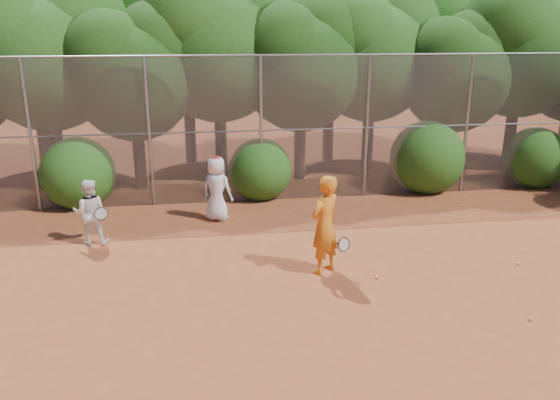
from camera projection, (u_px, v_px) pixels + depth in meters
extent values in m
plane|color=brown|center=(354.00, 295.00, 10.03)|extent=(80.00, 80.00, 0.00)
cylinder|color=gray|center=(31.00, 137.00, 14.09)|extent=(0.09, 0.09, 4.00)
cylinder|color=gray|center=(149.00, 134.00, 14.52)|extent=(0.09, 0.09, 4.00)
cylinder|color=gray|center=(261.00, 131.00, 14.94)|extent=(0.09, 0.09, 4.00)
cylinder|color=gray|center=(367.00, 128.00, 15.36)|extent=(0.09, 0.09, 4.00)
cylinder|color=gray|center=(467.00, 125.00, 15.79)|extent=(0.09, 0.09, 4.00)
cylinder|color=gray|center=(298.00, 55.00, 14.48)|extent=(20.00, 0.05, 0.05)
cylinder|color=gray|center=(297.00, 130.00, 15.08)|extent=(20.00, 0.04, 0.04)
cube|color=slate|center=(297.00, 130.00, 15.08)|extent=(20.00, 0.02, 4.00)
cylinder|color=black|center=(57.00, 145.00, 16.67)|extent=(0.38, 0.38, 2.52)
sphere|color=#1E4D13|center=(47.00, 62.00, 15.93)|extent=(4.03, 4.03, 4.03)
sphere|color=#1E4D13|center=(74.00, 26.00, 16.11)|extent=(3.23, 3.23, 3.23)
sphere|color=#1E4D13|center=(14.00, 33.00, 15.30)|extent=(3.02, 3.02, 3.02)
cylinder|color=black|center=(139.00, 153.00, 16.42)|extent=(0.36, 0.36, 2.17)
sphere|color=black|center=(133.00, 81.00, 15.78)|extent=(3.47, 3.47, 3.47)
sphere|color=black|center=(157.00, 50.00, 15.94)|extent=(2.78, 2.78, 2.78)
sphere|color=black|center=(108.00, 57.00, 15.23)|extent=(2.60, 2.60, 2.60)
cylinder|color=black|center=(221.00, 136.00, 17.64)|extent=(0.39, 0.39, 2.66)
sphere|color=#1E4D13|center=(218.00, 53.00, 16.85)|extent=(4.26, 4.26, 4.26)
sphere|color=#1E4D13|center=(243.00, 17.00, 17.05)|extent=(3.40, 3.40, 3.40)
sphere|color=#1E4D13|center=(192.00, 24.00, 16.19)|extent=(3.19, 3.19, 3.19)
cylinder|color=black|center=(300.00, 144.00, 17.49)|extent=(0.37, 0.37, 2.27)
sphere|color=black|center=(301.00, 73.00, 16.81)|extent=(3.64, 3.64, 3.64)
sphere|color=black|center=(322.00, 42.00, 16.98)|extent=(2.91, 2.91, 2.91)
sphere|color=black|center=(282.00, 49.00, 16.24)|extent=(2.73, 2.73, 2.73)
cylinder|color=black|center=(368.00, 134.00, 18.57)|extent=(0.38, 0.38, 2.45)
sphere|color=#1E4D13|center=(371.00, 62.00, 17.84)|extent=(3.92, 3.92, 3.92)
sphere|color=#1E4D13|center=(392.00, 30.00, 18.02)|extent=(3.14, 3.14, 3.14)
sphere|color=#1E4D13|center=(355.00, 37.00, 17.23)|extent=(2.94, 2.94, 2.94)
cylinder|color=black|center=(449.00, 143.00, 18.03)|extent=(0.36, 0.36, 2.10)
sphere|color=black|center=(456.00, 80.00, 17.41)|extent=(3.36, 3.36, 3.36)
sphere|color=black|center=(473.00, 52.00, 17.57)|extent=(2.69, 2.69, 2.69)
sphere|color=black|center=(443.00, 58.00, 16.88)|extent=(2.52, 2.52, 2.52)
cylinder|color=black|center=(511.00, 130.00, 18.88)|extent=(0.39, 0.39, 2.59)
sphere|color=#1E4D13|center=(520.00, 55.00, 18.11)|extent=(4.14, 4.14, 4.14)
sphere|color=#1E4D13|center=(540.00, 22.00, 18.30)|extent=(3.32, 3.32, 3.32)
sphere|color=#1E4D13|center=(508.00, 29.00, 17.46)|extent=(3.11, 3.11, 3.11)
cylinder|color=black|center=(42.00, 131.00, 18.68)|extent=(0.39, 0.39, 2.62)
sphere|color=#1E4D13|center=(32.00, 53.00, 17.91)|extent=(4.20, 4.20, 4.20)
sphere|color=#1E4D13|center=(58.00, 20.00, 18.10)|extent=(3.36, 3.36, 3.36)
sphere|color=#1E4D13|center=(1.00, 26.00, 17.25)|extent=(3.15, 3.15, 3.15)
cylinder|color=black|center=(190.00, 124.00, 19.55)|extent=(0.40, 0.40, 2.80)
sphere|color=#1E4D13|center=(186.00, 44.00, 18.72)|extent=(4.48, 4.48, 4.48)
sphere|color=#1E4D13|center=(210.00, 10.00, 18.93)|extent=(3.58, 3.58, 3.58)
sphere|color=#1E4D13|center=(160.00, 16.00, 18.02)|extent=(3.36, 3.36, 3.36)
cylinder|color=black|center=(328.00, 126.00, 19.92)|extent=(0.38, 0.38, 2.52)
sphere|color=#1E4D13|center=(330.00, 56.00, 19.18)|extent=(4.03, 4.03, 4.03)
sphere|color=#1E4D13|center=(350.00, 26.00, 19.37)|extent=(3.23, 3.23, 3.23)
sphere|color=#1E4D13|center=(313.00, 32.00, 18.55)|extent=(3.02, 3.02, 3.02)
cylinder|color=black|center=(438.00, 118.00, 21.09)|extent=(0.40, 0.40, 2.73)
sphere|color=#1E4D13|center=(444.00, 46.00, 20.28)|extent=(4.37, 4.37, 4.37)
sphere|color=#1E4D13|center=(464.00, 15.00, 20.49)|extent=(3.49, 3.49, 3.49)
sphere|color=#1E4D13|center=(431.00, 21.00, 19.60)|extent=(3.28, 3.28, 3.28)
sphere|color=#1E4D13|center=(78.00, 170.00, 14.82)|extent=(2.00, 2.00, 2.00)
sphere|color=#1E4D13|center=(260.00, 167.00, 15.56)|extent=(1.80, 1.80, 1.80)
sphere|color=#1E4D13|center=(427.00, 154.00, 16.20)|extent=(2.20, 2.20, 2.20)
sphere|color=#1E4D13|center=(535.00, 155.00, 16.74)|extent=(1.90, 1.90, 1.90)
imported|color=orange|center=(325.00, 225.00, 10.69)|extent=(0.87, 0.83, 2.01)
torus|color=black|center=(344.00, 245.00, 10.65)|extent=(0.31, 0.22, 0.30)
cylinder|color=black|center=(336.00, 243.00, 10.83)|extent=(0.16, 0.26, 0.09)
imported|color=white|center=(217.00, 189.00, 13.71)|extent=(0.96, 0.87, 1.65)
ellipsoid|color=red|center=(216.00, 158.00, 13.48)|extent=(0.22, 0.22, 0.13)
sphere|color=#CBD025|center=(229.00, 190.00, 13.56)|extent=(0.07, 0.07, 0.07)
imported|color=white|center=(90.00, 212.00, 12.21)|extent=(0.74, 0.58, 1.50)
torus|color=black|center=(101.00, 214.00, 11.96)|extent=(0.32, 0.20, 0.27)
cylinder|color=black|center=(102.00, 216.00, 12.17)|extent=(0.06, 0.26, 0.17)
sphere|color=#CBD025|center=(518.00, 264.00, 11.28)|extent=(0.07, 0.07, 0.07)
sphere|color=#CBD025|center=(436.00, 229.00, 13.23)|extent=(0.07, 0.07, 0.07)
sphere|color=#CBD025|center=(530.00, 319.00, 9.15)|extent=(0.07, 0.07, 0.07)
sphere|color=#CBD025|center=(376.00, 277.00, 10.68)|extent=(0.07, 0.07, 0.07)
sphere|color=#CBD025|center=(458.00, 202.00, 15.22)|extent=(0.07, 0.07, 0.07)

